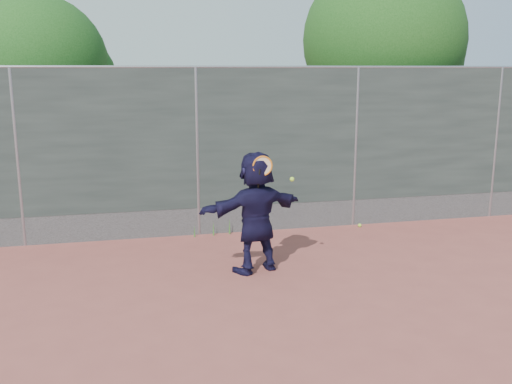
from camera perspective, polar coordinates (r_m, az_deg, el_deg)
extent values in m
plane|color=#9E4C42|center=(7.26, -2.15, -11.92)|extent=(80.00, 80.00, 0.00)
imported|color=black|center=(8.39, 0.00, -2.01)|extent=(1.76, 1.04, 1.81)
sphere|color=#B0EA34|center=(11.11, 10.33, -3.30)|extent=(0.07, 0.07, 0.07)
cube|color=#38423D|center=(10.16, -5.92, 5.27)|extent=(20.00, 0.04, 2.50)
cube|color=slate|center=(10.45, -5.74, -2.92)|extent=(20.00, 0.03, 0.50)
cylinder|color=gray|center=(10.09, -6.08, 12.33)|extent=(20.00, 0.05, 0.05)
cylinder|color=gray|center=(10.28, -22.74, 3.06)|extent=(0.06, 0.06, 3.00)
cylinder|color=gray|center=(10.20, -5.89, 3.88)|extent=(0.06, 0.06, 3.00)
cylinder|color=gray|center=(10.97, 9.91, 4.35)|extent=(0.06, 0.06, 3.00)
cylinder|color=gray|center=(12.43, 22.82, 4.49)|extent=(0.06, 0.06, 3.00)
torus|color=orange|center=(8.06, 0.66, 2.62)|extent=(0.29, 0.03, 0.29)
cylinder|color=beige|center=(8.06, 0.66, 2.62)|extent=(0.25, 0.01, 0.25)
cylinder|color=black|center=(8.11, 0.28, 1.24)|extent=(0.03, 0.13, 0.33)
sphere|color=#B0EA34|center=(8.29, 3.62, 1.28)|extent=(0.07, 0.07, 0.07)
cylinder|color=#382314|center=(13.59, 12.18, 4.90)|extent=(0.28, 0.28, 2.60)
sphere|color=#23561C|center=(13.50, 12.62, 14.58)|extent=(3.60, 3.60, 3.60)
sphere|color=#23561C|center=(13.99, 14.93, 12.90)|extent=(2.52, 2.52, 2.52)
cylinder|color=#382314|center=(13.27, -20.48, 3.36)|extent=(0.28, 0.28, 2.20)
sphere|color=#23561C|center=(13.14, -21.11, 11.68)|extent=(3.00, 3.00, 3.00)
sphere|color=#23561C|center=(13.27, -18.29, 10.57)|extent=(2.10, 2.10, 2.10)
cone|color=#387226|center=(10.40, -4.27, -3.65)|extent=(0.03, 0.03, 0.26)
cone|color=#387226|center=(10.46, -2.66, -3.42)|extent=(0.03, 0.03, 0.30)
cone|color=#387226|center=(10.34, -6.17, -3.89)|extent=(0.03, 0.03, 0.22)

